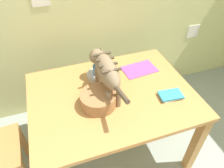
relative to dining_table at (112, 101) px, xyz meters
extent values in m
cube|color=white|center=(1.29, 0.74, 0.05)|extent=(0.16, 0.01, 0.16)
cube|color=#BE8445|center=(0.00, 0.00, 0.07)|extent=(1.29, 0.96, 0.03)
cube|color=#AF793F|center=(0.00, 0.00, 0.01)|extent=(1.21, 0.88, 0.07)
cube|color=#BE8445|center=(0.59, -0.43, -0.30)|extent=(0.07, 0.07, 0.69)
cube|color=#BE8445|center=(-0.59, 0.43, -0.30)|extent=(0.07, 0.07, 0.69)
cube|color=#BE8445|center=(0.59, 0.43, -0.30)|extent=(0.07, 0.07, 0.69)
ellipsoid|color=#856D4E|center=(-0.04, 0.00, 0.32)|extent=(0.15, 0.40, 0.18)
cube|color=#493C2B|center=(-0.04, -0.10, 0.39)|extent=(0.13, 0.02, 0.01)
cube|color=#493C2B|center=(-0.04, -0.03, 0.39)|extent=(0.13, 0.02, 0.01)
cube|color=#493C2B|center=(-0.04, 0.04, 0.39)|extent=(0.13, 0.02, 0.01)
cube|color=#493C2B|center=(-0.04, 0.11, 0.39)|extent=(0.13, 0.02, 0.01)
cylinder|color=#856D4E|center=(-0.08, 0.14, 0.17)|extent=(0.04, 0.04, 0.16)
cylinder|color=#856D4E|center=(0.00, 0.14, 0.17)|extent=(0.04, 0.04, 0.16)
cylinder|color=#856D4E|center=(-0.07, -0.14, 0.17)|extent=(0.04, 0.04, 0.16)
cylinder|color=#856D4E|center=(0.00, -0.14, 0.17)|extent=(0.04, 0.04, 0.16)
sphere|color=#856D4E|center=(-0.04, 0.24, 0.29)|extent=(0.12, 0.12, 0.12)
cone|color=#856D4E|center=(-0.08, 0.24, 0.34)|extent=(0.04, 0.04, 0.05)
cone|color=#856D4E|center=(-0.01, 0.24, 0.34)|extent=(0.04, 0.04, 0.05)
cylinder|color=#493C2B|center=(-0.03, -0.28, 0.34)|extent=(0.04, 0.19, 0.07)
cylinder|color=#BAB2AB|center=(-0.04, 0.24, 0.10)|extent=(0.19, 0.19, 0.03)
cylinder|color=#3A7BBF|center=(-0.04, 0.24, 0.16)|extent=(0.08, 0.08, 0.08)
torus|color=#3A7BBF|center=(0.01, 0.24, 0.16)|extent=(0.06, 0.01, 0.06)
cube|color=#9A46A1|center=(0.34, 0.22, 0.09)|extent=(0.32, 0.22, 0.01)
cube|color=silver|center=(0.43, -0.18, 0.09)|extent=(0.18, 0.11, 0.01)
cube|color=#318FC4|center=(0.42, -0.18, 0.11)|extent=(0.19, 0.13, 0.02)
cylinder|color=#9F6C3F|center=(-0.13, -0.08, 0.14)|extent=(0.27, 0.27, 0.11)
cylinder|color=#47301C|center=(-0.13, -0.08, 0.14)|extent=(0.22, 0.22, 0.09)
cube|color=#B97D41|center=(-0.81, 0.18, -0.44)|extent=(0.04, 0.04, 0.41)
camera|label=1|loc=(-0.39, -1.13, 1.23)|focal=33.54mm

